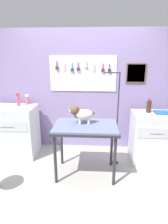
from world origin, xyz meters
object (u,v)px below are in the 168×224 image
at_px(grooming_table, 86,130).
at_px(spray_bottle_short, 18,100).
at_px(counter_left, 15,131).
at_px(cabinet_right, 151,137).
at_px(grooming_arm, 117,124).
at_px(soda_bottle, 149,106).
at_px(dog, 81,114).

xyz_separation_m(grooming_table, spray_bottle_short, (-1.28, 0.65, 0.29)).
relative_size(counter_left, cabinet_right, 1.06).
relative_size(grooming_table, grooming_arm, 0.61).
bearing_deg(counter_left, cabinet_right, -1.38).
relative_size(grooming_table, spray_bottle_short, 4.19).
relative_size(counter_left, soda_bottle, 3.89).
bearing_deg(grooming_arm, counter_left, 173.40).
distance_m(dog, counter_left, 1.47).
bearing_deg(counter_left, grooming_table, -22.10).
bearing_deg(counter_left, soda_bottle, 0.17).
xyz_separation_m(counter_left, soda_bottle, (2.42, 0.01, 0.52)).
height_order(grooming_table, counter_left, counter_left).
xyz_separation_m(grooming_arm, cabinet_right, (0.63, 0.15, -0.30)).
height_order(dog, counter_left, dog).
bearing_deg(grooming_table, grooming_arm, 34.18).
bearing_deg(grooming_table, counter_left, 157.90).
height_order(counter_left, spray_bottle_short, spray_bottle_short).
bearing_deg(soda_bottle, cabinet_right, -42.86).
height_order(grooming_arm, soda_bottle, grooming_arm).
relative_size(cabinet_right, soda_bottle, 3.67).
height_order(grooming_arm, counter_left, grooming_arm).
xyz_separation_m(cabinet_right, soda_bottle, (-0.07, 0.07, 0.55)).
bearing_deg(dog, spray_bottle_short, 153.99).
bearing_deg(spray_bottle_short, dog, -26.01).
bearing_deg(counter_left, spray_bottle_short, 51.37).
distance_m(grooming_arm, soda_bottle, 0.65).
distance_m(grooming_table, cabinet_right, 1.27).
xyz_separation_m(grooming_table, cabinet_right, (1.13, 0.49, -0.30)).
bearing_deg(grooming_table, soda_bottle, 27.89).
distance_m(counter_left, soda_bottle, 2.47).
bearing_deg(spray_bottle_short, cabinet_right, -3.84).
xyz_separation_m(grooming_arm, spray_bottle_short, (-1.77, 0.32, 0.30)).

